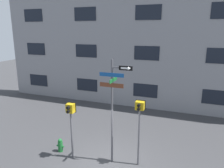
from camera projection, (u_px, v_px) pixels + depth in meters
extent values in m
plane|color=#38383A|center=(108.00, 163.00, 9.68)|extent=(60.00, 60.00, 0.00)
cube|color=gray|center=(149.00, 13.00, 15.07)|extent=(24.00, 0.60, 13.80)
cube|color=black|center=(39.00, 80.00, 19.39)|extent=(1.80, 0.03, 0.99)
cube|color=black|center=(87.00, 85.00, 17.76)|extent=(1.80, 0.03, 0.99)
cube|color=black|center=(145.00, 91.00, 16.13)|extent=(1.80, 0.03, 0.99)
cube|color=black|center=(216.00, 97.00, 14.49)|extent=(1.80, 0.03, 0.99)
cube|color=black|center=(36.00, 49.00, 18.72)|extent=(1.80, 0.03, 0.99)
cube|color=black|center=(86.00, 51.00, 17.09)|extent=(1.80, 0.03, 0.99)
cube|color=black|center=(147.00, 53.00, 15.45)|extent=(1.80, 0.03, 0.99)
cube|color=black|center=(222.00, 56.00, 13.82)|extent=(1.80, 0.03, 0.99)
cube|color=black|center=(33.00, 15.00, 18.05)|extent=(1.80, 0.03, 0.99)
cube|color=black|center=(85.00, 14.00, 16.41)|extent=(1.80, 0.03, 0.99)
cube|color=black|center=(148.00, 12.00, 14.78)|extent=(1.80, 0.03, 0.99)
cylinder|color=#4C4C51|center=(112.00, 113.00, 9.29)|extent=(0.09, 0.09, 4.62)
cube|color=#4C4C51|center=(119.00, 68.00, 8.71)|extent=(0.58, 0.05, 0.05)
cube|color=#14478C|center=(111.00, 75.00, 8.83)|extent=(1.05, 0.02, 0.16)
cube|color=#196B2D|center=(113.00, 80.00, 8.92)|extent=(0.02, 0.85, 0.15)
cube|color=brown|center=(111.00, 85.00, 8.93)|extent=(1.03, 0.02, 0.18)
cube|color=black|center=(126.00, 68.00, 8.60)|extent=(0.56, 0.02, 0.18)
cube|color=white|center=(125.00, 68.00, 8.60)|extent=(0.32, 0.01, 0.07)
cone|color=white|center=(129.00, 69.00, 8.53)|extent=(0.10, 0.14, 0.14)
cylinder|color=#4C4C51|center=(72.00, 136.00, 9.84)|extent=(0.08, 0.08, 2.24)
cube|color=gold|center=(70.00, 108.00, 9.52)|extent=(0.34, 0.26, 0.40)
cube|color=black|center=(72.00, 107.00, 9.65)|extent=(0.40, 0.02, 0.46)
cylinder|color=black|center=(68.00, 108.00, 9.33)|extent=(0.14, 0.12, 0.14)
cylinder|color=black|center=(68.00, 112.00, 9.37)|extent=(0.14, 0.12, 0.14)
cylinder|color=orange|center=(69.00, 107.00, 9.38)|extent=(0.11, 0.01, 0.11)
cylinder|color=#4C4C51|center=(139.00, 138.00, 9.29)|extent=(0.08, 0.08, 2.58)
cube|color=gold|center=(140.00, 106.00, 8.94)|extent=(0.36, 0.26, 0.34)
cube|color=black|center=(141.00, 105.00, 9.06)|extent=(0.42, 0.02, 0.40)
cylinder|color=black|center=(139.00, 105.00, 8.74)|extent=(0.12, 0.12, 0.12)
cylinder|color=black|center=(139.00, 109.00, 8.78)|extent=(0.12, 0.12, 0.12)
cylinder|color=#EA4C14|center=(139.00, 105.00, 8.79)|extent=(0.10, 0.01, 0.10)
cylinder|color=#196028|center=(60.00, 147.00, 10.59)|extent=(0.23, 0.23, 0.51)
sphere|color=#196028|center=(60.00, 141.00, 10.51)|extent=(0.20, 0.20, 0.20)
cylinder|color=#196028|center=(58.00, 145.00, 10.63)|extent=(0.08, 0.08, 0.08)
cylinder|color=#196028|center=(63.00, 147.00, 10.53)|extent=(0.08, 0.08, 0.08)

